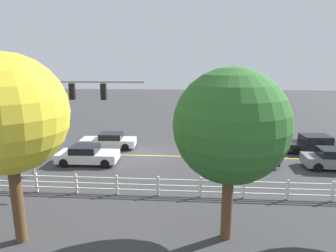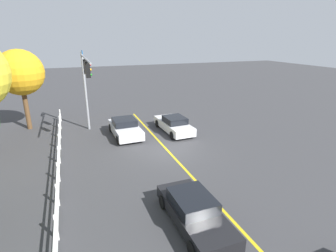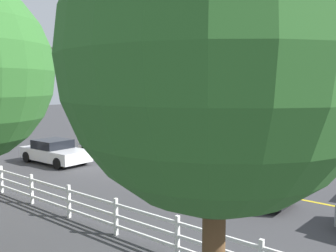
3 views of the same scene
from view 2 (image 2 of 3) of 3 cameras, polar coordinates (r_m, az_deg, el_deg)
name	(u,v)px [view 2 (image 2 of 3)]	position (r m, az deg, el deg)	size (l,w,h in m)	color
ground_plane	(167,150)	(18.58, -0.12, -5.32)	(120.00, 120.00, 0.00)	#38383A
lane_center_stripe	(192,177)	(15.30, 5.28, -10.97)	(28.00, 0.16, 0.01)	gold
signal_assembly	(86,78)	(20.73, -17.38, 9.88)	(7.58, 0.38, 6.62)	gray
car_1	(174,124)	(22.01, 1.28, 0.36)	(4.80, 2.02, 1.35)	silver
car_3	(125,128)	(21.39, -9.30, -0.40)	(4.46, 2.12, 1.37)	silver
car_4	(194,211)	(11.66, 5.66, -17.89)	(4.57, 1.91, 1.26)	black
white_rail_fence	(58,182)	(14.68, -22.79, -11.18)	(26.10, 0.10, 1.15)	white
tree_2	(20,73)	(24.94, -29.41, 10.02)	(3.72, 3.72, 6.71)	brown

